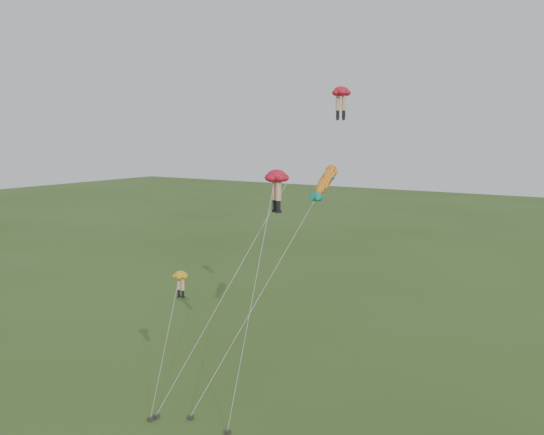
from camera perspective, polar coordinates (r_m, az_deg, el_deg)
The scene contains 5 objects.
ground at distance 39.42m, azimuth -6.43°, elevation -18.59°, with size 300.00×300.00×0.00m, color #2F491A.
legs_kite_red_high at distance 41.60m, azimuth 6.15°, elevation 10.90°, with size 7.67×12.47×20.69m.
legs_kite_red_mid at distance 35.96m, azimuth 0.37°, elevation 3.33°, with size 2.27×4.76×15.45m.
legs_kite_yellow at distance 37.45m, azimuth -8.73°, elevation -6.11°, with size 1.84×2.38×9.28m.
fish_kite at distance 41.15m, azimuth 5.04°, elevation 3.42°, with size 4.92×11.14×15.68m.
Camera 1 is at (22.53, -27.10, 17.65)m, focal length 40.00 mm.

